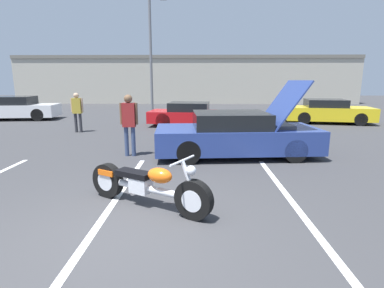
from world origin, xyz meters
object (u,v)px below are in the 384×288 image
show_car_hood_open (237,135)px  spectator_by_show_car (77,109)px  motorcycle (147,185)px  parked_car_mid_row (192,115)px  light_pole (152,50)px  parked_car_left_row (19,109)px  parked_car_right_row (327,112)px  spectator_near_motorcycle (129,120)px

show_car_hood_open → spectator_by_show_car: size_ratio=2.86×
motorcycle → parked_car_mid_row: size_ratio=0.54×
motorcycle → show_car_hood_open: bearing=90.0°
light_pole → parked_car_left_row: (-6.94, -4.15, -3.50)m
motorcycle → parked_car_right_row: (7.59, 10.68, 0.19)m
motorcycle → spectator_near_motorcycle: (-1.09, 3.59, 0.68)m
parked_car_left_row → spectator_by_show_car: size_ratio=2.50×
light_pole → motorcycle: (2.20, -15.84, -3.73)m
parked_car_right_row → parked_car_mid_row: (-7.00, -1.22, -0.03)m
parked_car_mid_row → spectator_by_show_car: size_ratio=2.57×
light_pole → parked_car_left_row: bearing=-149.1°
show_car_hood_open → motorcycle: bearing=-123.2°
light_pole → spectator_by_show_car: (-2.00, -8.23, -3.13)m
parked_car_left_row → parked_car_mid_row: parked_car_left_row is taller
parked_car_mid_row → spectator_near_motorcycle: 6.13m
parked_car_left_row → spectator_by_show_car: bearing=-45.8°
motorcycle → spectator_by_show_car: (-4.20, 7.60, 0.59)m
motorcycle → parked_car_right_row: bearing=83.4°
motorcycle → spectator_near_motorcycle: bearing=135.7°
parked_car_right_row → spectator_by_show_car: bearing=-156.2°
spectator_near_motorcycle → motorcycle: bearing=-73.1°
motorcycle → parked_car_left_row: size_ratio=0.55×
show_car_hood_open → spectator_by_show_car: show_car_hood_open is taller
motorcycle → spectator_near_motorcycle: spectator_near_motorcycle is taller
parked_car_left_row → parked_car_mid_row: size_ratio=0.98×
parked_car_mid_row → parked_car_right_row: bearing=16.3°
show_car_hood_open → spectator_by_show_car: bearing=143.4°
parked_car_mid_row → motorcycle: bearing=-87.2°
light_pole → spectator_by_show_car: bearing=-103.6°
parked_car_right_row → spectator_near_motorcycle: size_ratio=2.50×
spectator_by_show_car → parked_car_right_row: bearing=14.6°
parked_car_left_row → spectator_by_show_car: spectator_by_show_car is taller
parked_car_mid_row → spectator_by_show_car: spectator_by_show_car is taller
show_car_hood_open → spectator_by_show_car: 7.37m
motorcycle → parked_car_right_row: 13.10m
motorcycle → parked_car_left_row: (-9.14, 11.69, 0.22)m
light_pole → parked_car_left_row: 8.81m
show_car_hood_open → spectator_near_motorcycle: show_car_hood_open is taller
motorcycle → parked_car_left_row: bearing=156.8°
parked_car_left_row → motorcycle: bearing=-58.1°
motorcycle → spectator_near_motorcycle: size_ratio=1.28×
light_pole → spectator_near_motorcycle: bearing=-84.8°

